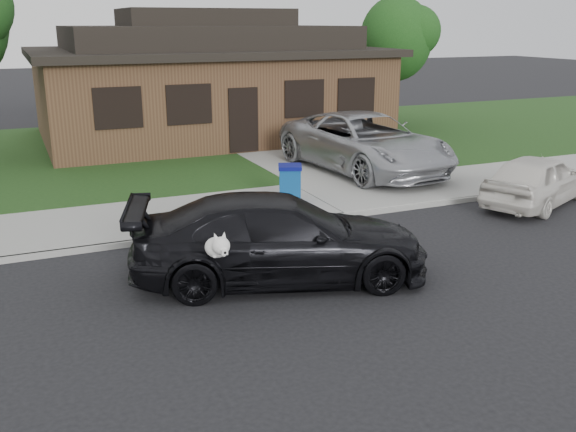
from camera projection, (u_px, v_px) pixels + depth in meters
name	position (u px, v px, depth m)	size (l,w,h in m)	color
ground	(240.00, 304.00, 10.21)	(120.00, 120.00, 0.00)	black
sidewalk	(167.00, 217.00, 14.59)	(60.00, 3.00, 0.12)	gray
curb	(184.00, 236.00, 13.27)	(60.00, 0.12, 0.12)	gray
lawn	(112.00, 153.00, 21.61)	(60.00, 13.00, 0.13)	#193814
driveway	(311.00, 155.00, 21.26)	(4.50, 13.00, 0.14)	gray
sedan	(279.00, 239.00, 11.01)	(5.49, 3.42, 1.48)	black
minivan	(365.00, 142.00, 18.55)	(2.76, 5.98, 1.66)	#A7A8AE
white_compact	(537.00, 179.00, 15.61)	(1.51, 3.74, 1.28)	silver
recycling_bin	(290.00, 183.00, 15.45)	(0.72, 0.72, 0.92)	navy
house	(207.00, 82.00, 24.28)	(12.60, 8.60, 4.65)	#422B1C
tree_1	(400.00, 37.00, 26.40)	(3.15, 3.00, 5.25)	#332114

